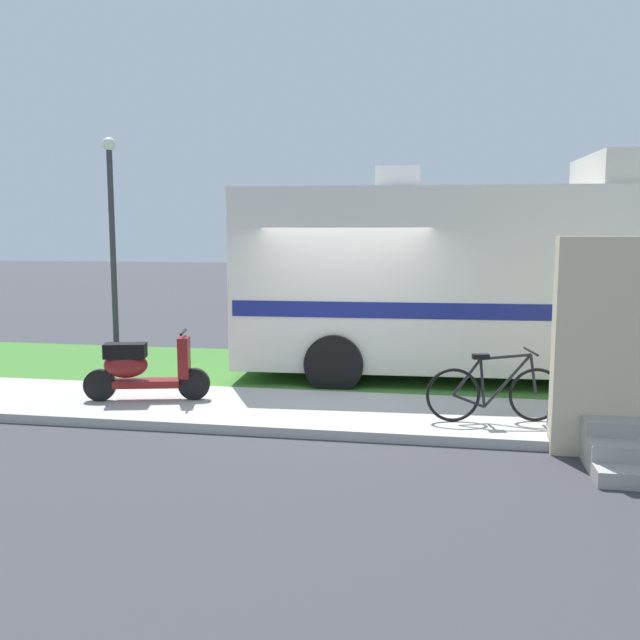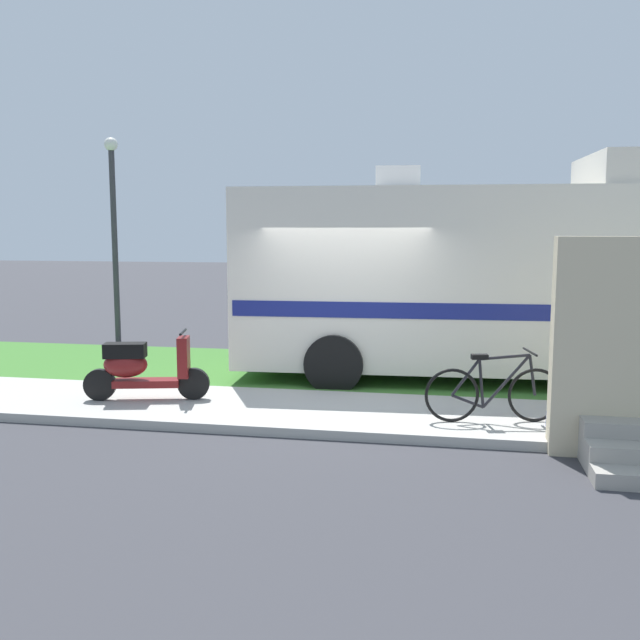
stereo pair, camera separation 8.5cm
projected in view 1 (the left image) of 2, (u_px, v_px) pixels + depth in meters
name	position (u px, v px, depth m)	size (l,w,h in m)	color
ground_plane	(344.00, 396.00, 10.39)	(80.00, 80.00, 0.00)	#38383D
sidewalk	(331.00, 413.00, 9.21)	(24.00, 2.00, 0.12)	#ADAAA3
grass_strip	(356.00, 373.00, 11.84)	(24.00, 3.40, 0.08)	#3D752D
motorhome_rv	(471.00, 276.00, 11.24)	(7.36, 2.80, 3.61)	silver
scooter	(142.00, 368.00, 9.59)	(1.70, 0.65, 0.97)	black
bicycle	(495.00, 392.00, 8.53)	(1.67, 0.52, 0.89)	black
bottle_green	(550.00, 418.00, 8.38)	(0.08, 0.08, 0.23)	navy
bottle_spare	(558.00, 419.00, 8.23)	(0.07, 0.07, 0.28)	#B2B2B7
street_lamp_post	(112.00, 221.00, 14.50)	(0.28, 0.28, 4.35)	#333338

